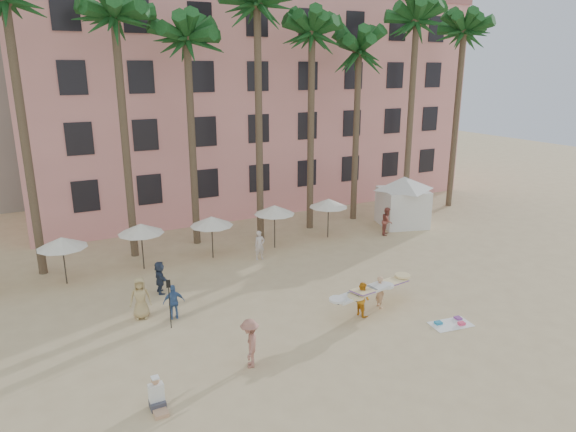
% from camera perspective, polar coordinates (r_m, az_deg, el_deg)
% --- Properties ---
extents(ground, '(120.00, 120.00, 0.00)m').
position_cam_1_polar(ground, '(20.84, 6.41, -14.99)').
color(ground, '#D1B789').
rests_on(ground, ground).
extents(pink_hotel, '(35.00, 14.00, 16.00)m').
position_cam_1_polar(pink_hotel, '(44.25, -4.74, 12.49)').
color(pink_hotel, pink).
rests_on(pink_hotel, ground).
extents(palm_row, '(44.40, 5.40, 16.30)m').
position_cam_1_polar(palm_row, '(31.63, -8.20, 19.99)').
color(palm_row, brown).
rests_on(palm_row, ground).
extents(umbrella_row, '(22.50, 2.70, 2.73)m').
position_cam_1_polar(umbrella_row, '(29.34, -12.19, -0.92)').
color(umbrella_row, '#332B23').
rests_on(umbrella_row, ground).
extents(cabana, '(5.61, 5.61, 3.50)m').
position_cam_1_polar(cabana, '(36.87, 12.67, 2.10)').
color(cabana, silver).
rests_on(cabana, ground).
extents(beach_towel, '(1.92, 1.25, 0.14)m').
position_cam_1_polar(beach_towel, '(23.93, 17.69, -11.29)').
color(beach_towel, white).
rests_on(beach_towel, ground).
extents(carrier_yellow, '(3.57, 1.65, 1.55)m').
position_cam_1_polar(carrier_yellow, '(24.32, 10.21, -7.98)').
color(carrier_yellow, tan).
rests_on(carrier_yellow, ground).
extents(carrier_white, '(2.83, 0.98, 1.58)m').
position_cam_1_polar(carrier_white, '(23.48, 8.24, -8.93)').
color(carrier_white, orange).
rests_on(carrier_white, ground).
extents(beachgoers, '(18.29, 11.60, 1.93)m').
position_cam_1_polar(beachgoers, '(25.19, -4.92, -6.93)').
color(beachgoers, tan).
rests_on(beachgoers, ground).
extents(paddle, '(0.18, 0.04, 2.23)m').
position_cam_1_polar(paddle, '(22.47, -13.06, -8.86)').
color(paddle, black).
rests_on(paddle, ground).
extents(seated_man, '(0.49, 0.86, 1.12)m').
position_cam_1_polar(seated_man, '(18.24, -14.32, -19.01)').
color(seated_man, '#3F3F4C').
rests_on(seated_man, ground).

